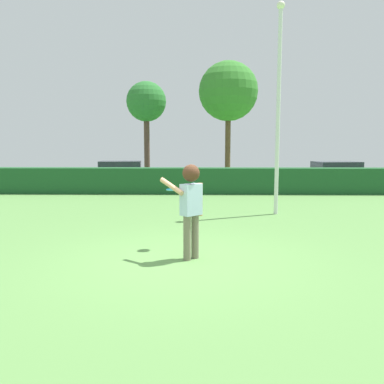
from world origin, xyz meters
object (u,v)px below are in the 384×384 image
person (191,200)px  maple_tree (228,92)px  parked_car_blue (120,171)px  lamppost (278,100)px  frisbee (172,190)px  oak_tree (146,103)px  parked_car_white (336,172)px

person → maple_tree: size_ratio=0.25×
person → parked_car_blue: size_ratio=0.41×
person → maple_tree: 18.21m
person → lamppost: lamppost is taller
frisbee → oak_tree: size_ratio=0.04×
parked_car_blue → parked_car_white: (11.50, -0.59, 0.00)m
person → oak_tree: 18.43m
oak_tree → parked_car_white: bearing=-21.4°
parked_car_white → maple_tree: 8.15m
parked_car_white → person: bearing=-118.3°
parked_car_white → oak_tree: 11.96m
person → lamppost: (2.53, 4.90, 2.34)m
frisbee → maple_tree: (2.35, 16.78, 4.13)m
frisbee → parked_car_white: 15.04m
parked_car_blue → oak_tree: 5.43m
frisbee → oak_tree: (-2.72, 16.98, 3.48)m
person → parked_car_white: size_ratio=0.41×
person → parked_car_blue: 14.88m
frisbee → lamppost: bearing=54.2°
person → parked_car_white: bearing=61.7°
parked_car_blue → oak_tree: bearing=74.0°
parked_car_blue → maple_tree: size_ratio=0.61×
frisbee → oak_tree: bearing=99.1°
oak_tree → maple_tree: size_ratio=0.84×
oak_tree → maple_tree: maple_tree is taller
maple_tree → lamppost: bearing=-87.4°
maple_tree → parked_car_white: bearing=-35.8°
parked_car_blue → parked_car_white: size_ratio=1.00×
parked_car_blue → frisbee: bearing=-74.5°
lamppost → oak_tree: size_ratio=1.04×
parked_car_blue → oak_tree: oak_tree is taller
parked_car_white → maple_tree: (-5.42, 3.91, 4.66)m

